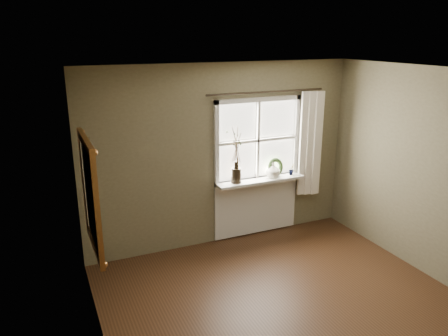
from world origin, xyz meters
TOP-DOWN VIEW (x-y plane):
  - floor at (0.00, 0.00)m, footprint 4.50×4.50m
  - ceiling at (0.00, 0.00)m, footprint 4.50×4.50m
  - wall_back at (0.00, 2.30)m, footprint 4.00×0.10m
  - wall_left at (-2.05, 0.00)m, footprint 0.10×4.50m
  - window_frame at (0.55, 2.23)m, footprint 1.36×0.06m
  - window_sill at (0.55, 2.12)m, footprint 1.36×0.26m
  - window_apron at (0.55, 2.23)m, footprint 1.36×0.04m
  - dark_jug at (0.16, 2.12)m, footprint 0.19×0.19m
  - cream_vase at (0.76, 2.12)m, footprint 0.22×0.22m
  - wreath at (0.83, 2.16)m, footprint 0.30×0.18m
  - potted_plant_left at (0.14, 2.12)m, footprint 0.10×0.09m
  - potted_plant_right at (1.09, 2.12)m, footprint 0.11×0.10m
  - curtain at (1.39, 2.13)m, footprint 0.36×0.12m
  - curtain_rod at (0.65, 2.17)m, footprint 1.84×0.03m
  - gilt_mirror at (-1.96, 1.09)m, footprint 0.10×1.00m

SIDE VIEW (x-z plane):
  - floor at x=0.00m, z-range 0.00..0.00m
  - window_apron at x=0.55m, z-range 0.02..0.90m
  - window_sill at x=0.55m, z-range 0.88..0.92m
  - potted_plant_right at x=1.09m, z-range 0.92..1.09m
  - potted_plant_left at x=0.14m, z-range 0.92..1.09m
  - wreath at x=0.83m, z-range 0.88..1.17m
  - dark_jug at x=0.16m, z-range 0.92..1.14m
  - cream_vase at x=0.76m, z-range 0.92..1.15m
  - wall_back at x=0.00m, z-range 0.00..2.60m
  - wall_left at x=-2.05m, z-range 0.00..2.60m
  - curtain at x=1.39m, z-range 0.57..2.16m
  - gilt_mirror at x=-1.96m, z-range 0.81..2.01m
  - window_frame at x=0.55m, z-range 0.86..2.10m
  - curtain_rod at x=0.65m, z-range 2.16..2.20m
  - ceiling at x=0.00m, z-range 2.60..2.60m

